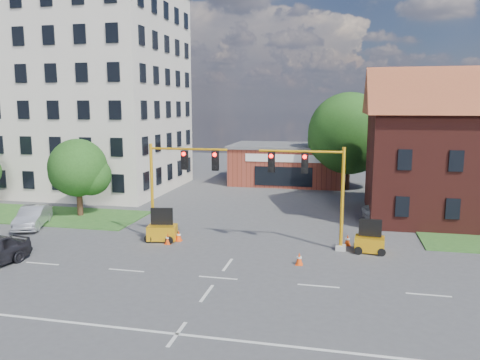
{
  "coord_description": "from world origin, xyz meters",
  "views": [
    {
      "loc": [
        5.91,
        -21.7,
        8.61
      ],
      "look_at": [
        -1.07,
        10.0,
        3.39
      ],
      "focal_mm": 35.0,
      "sensor_mm": 36.0,
      "label": 1
    }
  ],
  "objects_px": {
    "signal_mast_west": "(176,180)",
    "trailer_west": "(162,231)",
    "signal_mast_east": "(315,185)",
    "pickup_white": "(400,212)",
    "trailer_east": "(370,242)"
  },
  "relations": [
    {
      "from": "trailer_east",
      "to": "pickup_white",
      "type": "bearing_deg",
      "value": 77.06
    },
    {
      "from": "signal_mast_west",
      "to": "trailer_east",
      "type": "height_order",
      "value": "signal_mast_west"
    },
    {
      "from": "signal_mast_west",
      "to": "signal_mast_east",
      "type": "xyz_separation_m",
      "value": [
        8.71,
        0.0,
        0.0
      ]
    },
    {
      "from": "trailer_west",
      "to": "signal_mast_east",
      "type": "bearing_deg",
      "value": -8.0
    },
    {
      "from": "signal_mast_east",
      "to": "trailer_east",
      "type": "distance_m",
      "value": 4.68
    },
    {
      "from": "trailer_east",
      "to": "pickup_white",
      "type": "distance_m",
      "value": 8.45
    },
    {
      "from": "pickup_white",
      "to": "signal_mast_east",
      "type": "bearing_deg",
      "value": 127.43
    },
    {
      "from": "signal_mast_west",
      "to": "pickup_white",
      "type": "xyz_separation_m",
      "value": [
        14.58,
        7.98,
        -3.18
      ]
    },
    {
      "from": "signal_mast_west",
      "to": "signal_mast_east",
      "type": "relative_size",
      "value": 1.0
    },
    {
      "from": "signal_mast_west",
      "to": "trailer_west",
      "type": "bearing_deg",
      "value": -151.38
    },
    {
      "from": "signal_mast_east",
      "to": "trailer_east",
      "type": "xyz_separation_m",
      "value": [
        3.3,
        -0.07,
        -3.32
      ]
    },
    {
      "from": "signal_mast_west",
      "to": "trailer_east",
      "type": "distance_m",
      "value": 12.46
    },
    {
      "from": "signal_mast_east",
      "to": "pickup_white",
      "type": "height_order",
      "value": "signal_mast_east"
    },
    {
      "from": "signal_mast_east",
      "to": "trailer_east",
      "type": "bearing_deg",
      "value": -1.17
    },
    {
      "from": "signal_mast_east",
      "to": "signal_mast_west",
      "type": "bearing_deg",
      "value": 180.0
    }
  ]
}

